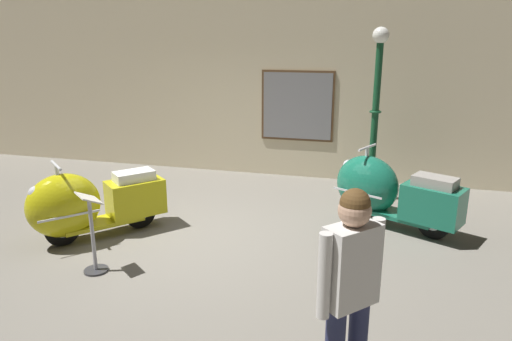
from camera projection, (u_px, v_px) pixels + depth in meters
name	position (u px, v px, depth m)	size (l,w,h in m)	color
ground_plane	(196.00, 242.00, 6.24)	(60.00, 60.00, 0.00)	slate
showroom_back_wall	(260.00, 75.00, 8.93)	(18.00, 0.24, 3.87)	beige
scooter_0	(87.00, 204.00, 6.20)	(1.57, 1.70, 1.10)	black
scooter_1	(386.00, 191.00, 6.67)	(1.89, 1.27, 1.13)	black
lamppost	(375.00, 115.00, 7.49)	(0.28, 0.28, 2.80)	#144728
visitor_0	(350.00, 286.00, 3.24)	(0.43, 0.44, 1.69)	black
info_stanchion	(93.00, 240.00, 5.34)	(0.39, 0.37, 0.97)	#333338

